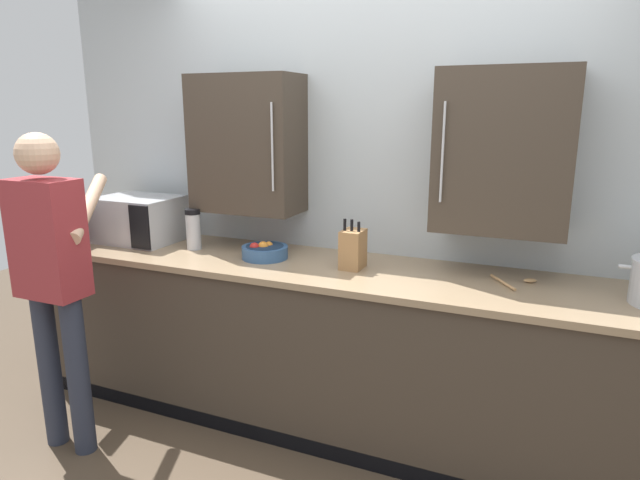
% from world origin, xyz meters
% --- Properties ---
extents(back_wall_tiled, '(4.18, 0.44, 2.64)m').
position_xyz_m(back_wall_tiled, '(0.00, 1.02, 1.37)').
color(back_wall_tiled, '#B2BCC1').
rests_on(back_wall_tiled, ground_plane).
extents(counter_unit, '(3.86, 0.71, 0.94)m').
position_xyz_m(counter_unit, '(0.00, 0.67, 0.47)').
color(counter_unit, '#3D3328').
rests_on(counter_unit, ground_plane).
extents(microwave_oven, '(0.51, 0.73, 0.28)m').
position_xyz_m(microwave_oven, '(-1.47, 0.71, 1.08)').
color(microwave_oven, '#B7BABF').
rests_on(microwave_oven, counter_unit).
extents(wooden_spoon, '(0.23, 0.21, 0.02)m').
position_xyz_m(wooden_spoon, '(0.83, 0.75, 0.95)').
color(wooden_spoon, tan).
rests_on(wooden_spoon, counter_unit).
extents(fruit_bowl, '(0.26, 0.26, 0.10)m').
position_xyz_m(fruit_bowl, '(-0.51, 0.67, 0.98)').
color(fruit_bowl, '#335684').
rests_on(fruit_bowl, counter_unit).
extents(thermos_flask, '(0.09, 0.09, 0.24)m').
position_xyz_m(thermos_flask, '(-1.00, 0.68, 1.06)').
color(thermos_flask, '#B7BABF').
rests_on(thermos_flask, counter_unit).
extents(knife_block, '(0.11, 0.15, 0.27)m').
position_xyz_m(knife_block, '(0.01, 0.68, 1.04)').
color(knife_block, '#A37547').
rests_on(knife_block, counter_unit).
extents(person_figure, '(0.44, 0.60, 1.66)m').
position_xyz_m(person_figure, '(-1.30, -0.08, 0.99)').
color(person_figure, '#282D3D').
rests_on(person_figure, ground_plane).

